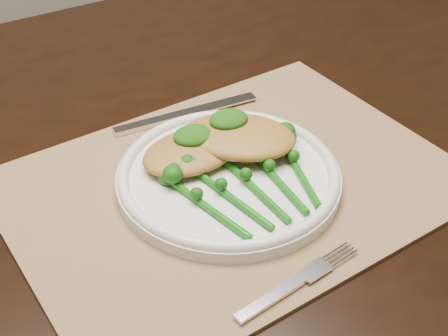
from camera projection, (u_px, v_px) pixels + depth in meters
name	position (u px, v px, depth m)	size (l,w,h in m)	color
dining_table	(160.00, 330.00, 1.02)	(1.72, 1.13, 0.75)	black
placemat	(233.00, 184.00, 0.72)	(0.50, 0.37, 0.00)	olive
dinner_plate	(229.00, 175.00, 0.71)	(0.26, 0.26, 0.02)	silver
knife	(173.00, 117.00, 0.82)	(0.20, 0.03, 0.01)	silver
fork	(306.00, 276.00, 0.60)	(0.15, 0.05, 0.00)	silver
chicken_fillet_left	(191.00, 151.00, 0.72)	(0.12, 0.08, 0.02)	#AD7932
chicken_fillet_right	(239.00, 137.00, 0.73)	(0.13, 0.09, 0.03)	#AD7932
pesto_dollop_left	(193.00, 136.00, 0.72)	(0.05, 0.04, 0.02)	#123F09
pesto_dollop_right	(229.00, 119.00, 0.74)	(0.05, 0.04, 0.02)	#123F09
broccolini_bundle	(255.00, 189.00, 0.68)	(0.16, 0.18, 0.04)	#0F5D0C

